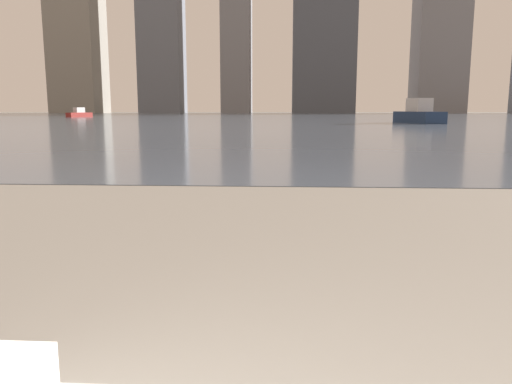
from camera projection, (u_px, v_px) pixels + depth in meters
name	position (u px, v px, depth m)	size (l,w,h in m)	color
harbor_water	(283.00, 117.00, 61.11)	(180.00, 110.00, 0.01)	slate
harbor_boat_0	(79.00, 114.00, 62.72)	(2.59, 3.32, 1.20)	maroon
harbor_boat_1	(419.00, 114.00, 36.52)	(2.83, 5.09, 1.81)	navy
skyline_tower_1	(161.00, 21.00, 114.40)	(9.58, 9.31, 41.62)	slate
skyline_tower_2	(237.00, 45.00, 114.30)	(6.46, 10.46, 30.96)	slate
skyline_tower_3	(324.00, 39.00, 113.01)	(13.90, 10.82, 33.07)	#4C515B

